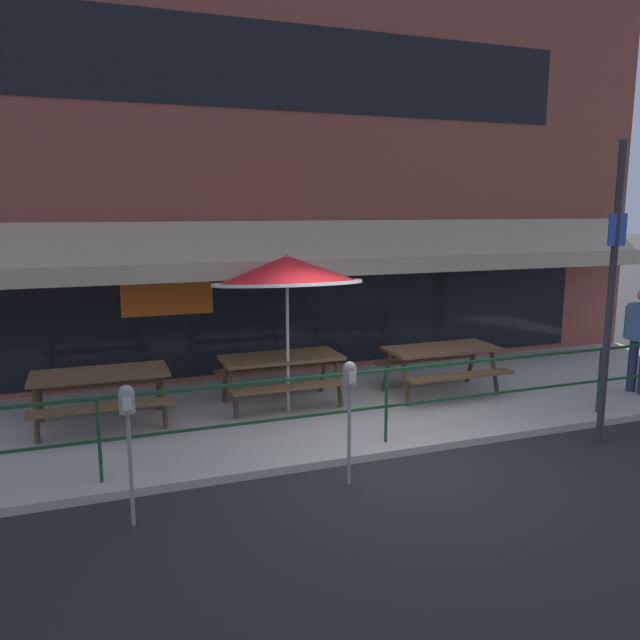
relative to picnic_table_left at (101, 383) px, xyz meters
name	(u,v)px	position (x,y,z in m)	size (l,w,h in m)	color
ground_plane	(396,458)	(3.39, -2.20, -0.71)	(120.00, 120.00, 0.00)	#232326
patio_deck	(337,407)	(3.39, -0.20, -0.66)	(15.00, 4.00, 0.10)	#ADA89E
restaurant_building	(291,165)	(3.39, 2.02, 3.11)	(15.00, 1.60, 7.69)	brown
patio_railing	(387,389)	(3.39, -1.90, 0.09)	(13.84, 0.04, 0.97)	#194723
picnic_table_left	(101,383)	(0.00, 0.00, 0.00)	(1.80, 1.42, 0.76)	brown
picnic_table_centre	(281,366)	(2.59, 0.04, 0.00)	(1.80, 1.42, 0.76)	brown
picnic_table_right	(441,357)	(5.17, -0.27, 0.00)	(1.80, 1.42, 0.76)	brown
patio_umbrella_centre	(287,271)	(2.59, -0.29, 1.47)	(2.14, 2.14, 2.39)	#B7B2A8
parking_meter_near	(127,413)	(0.21, -2.81, 0.44)	(0.15, 0.16, 1.42)	gray
parking_meter_far	(350,386)	(2.54, -2.70, 0.44)	(0.15, 0.16, 1.42)	gray
street_sign_pole	(611,293)	(6.16, -2.66, 1.29)	(0.28, 0.09, 3.88)	#2D2D33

